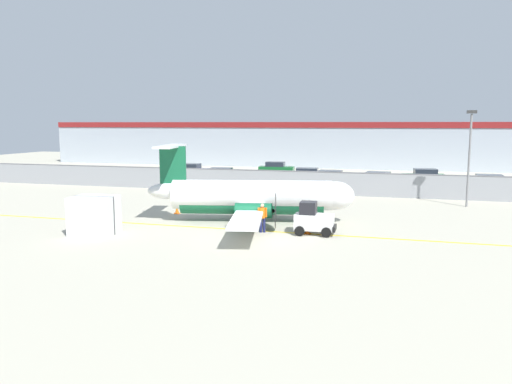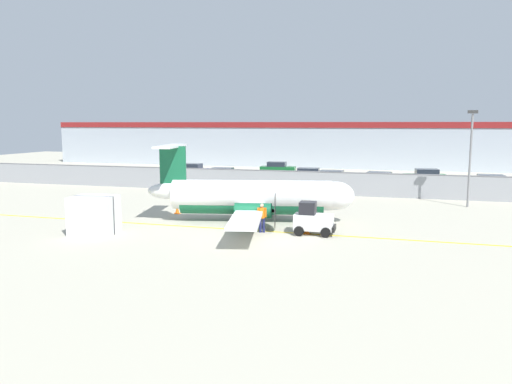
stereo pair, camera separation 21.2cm
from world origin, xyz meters
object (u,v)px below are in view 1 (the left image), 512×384
Objects in this scene: cargo_container at (94,215)px; parked_car_4 at (331,179)px; traffic_cone_near_right at (177,209)px; commuter_airplane at (255,197)px; parked_car_7 at (488,183)px; parked_car_0 at (191,171)px; parked_car_6 at (424,177)px; ground_crew_worker at (262,216)px; parked_car_1 at (220,175)px; parked_car_2 at (276,168)px; traffic_cone_far_left at (318,225)px; traffic_cone_far_right at (327,221)px; parked_car_5 at (379,180)px; apron_light_pole at (470,150)px; traffic_cone_near_left at (307,229)px; parked_car_3 at (308,176)px; baggage_tug at (313,220)px.

cargo_container reaches higher than parked_car_4.
cargo_container is 7.57m from traffic_cone_near_right.
parked_car_7 is (16.70, 18.60, -0.71)m from commuter_airplane.
parked_car_0 is 25.65m from parked_car_6.
traffic_cone_near_right is (-6.10, 1.28, -1.29)m from commuter_airplane.
ground_crew_worker and parked_car_1 have the same top height.
parked_car_1 is at bearing 104.14° from commuter_airplane.
ground_crew_worker is 31.85m from parked_car_2.
commuter_airplane is 3.70× the size of parked_car_2.
parked_car_4 is at bearing 63.88° from traffic_cone_near_right.
parked_car_2 and parked_car_4 have the same top height.
parked_car_7 is at bearing 37.24° from traffic_cone_near_right.
traffic_cone_far_left is 0.15× the size of parked_car_7.
parked_car_5 is at bearing 82.38° from traffic_cone_far_right.
ground_crew_worker and parked_car_0 have the same top height.
parked_car_6 is at bearing 100.74° from apron_light_pole.
apron_light_pole is (21.73, 16.05, 3.20)m from cargo_container.
cargo_container is 0.59× the size of parked_car_5.
cargo_container is (-7.83, -6.05, -0.50)m from commuter_airplane.
parked_car_0 is (-18.11, 25.52, 0.58)m from traffic_cone_near_left.
apron_light_pole reaches higher than commuter_airplane.
parked_car_5 is at bearing -11.46° from parked_car_0.
parked_car_0 is 0.98× the size of parked_car_4.
apron_light_pole reaches higher than parked_car_3.
traffic_cone_far_left is 1.00× the size of traffic_cone_far_right.
ground_crew_worker and parked_car_2 have the same top height.
traffic_cone_near_left is at bearing -106.15° from traffic_cone_far_right.
parked_car_2 is 15.82m from parked_car_5.
parked_car_7 reaches higher than traffic_cone_far_left.
parked_car_0 is at bearing 167.64° from parked_car_3.
cargo_container reaches higher than parked_car_6.
parked_car_6 is (16.79, -5.02, 0.00)m from parked_car_2.
baggage_tug is at bearing -44.79° from commuter_airplane.
parked_car_0 is at bearing 169.44° from parked_car_4.
parked_car_6 is (7.13, 24.60, 0.58)m from traffic_cone_far_left.
ground_crew_worker is 2.69m from traffic_cone_near_left.
apron_light_pole is (12.63, 12.96, 3.35)m from ground_crew_worker.
ground_crew_worker reaches higher than traffic_cone_near_right.
apron_light_pole is (9.28, 10.07, 3.99)m from traffic_cone_far_right.
commuter_airplane is at bearing -94.38° from parked_car_4.
parked_car_0 is 6.66m from parked_car_1.
parked_car_6 is at bearing 73.74° from traffic_cone_far_right.
ground_crew_worker is 23.91m from parked_car_1.
traffic_cone_near_right is at bearing 71.21° from cargo_container.
parked_car_2 is 0.98× the size of parked_car_6.
parked_car_4 is (-2.14, 18.84, 0.58)m from traffic_cone_far_right.
parked_car_2 is at bearing -24.87° from parked_car_7.
parked_car_2 is (-9.60, 30.89, 0.04)m from baggage_tug.
traffic_cone_far_right is 18.97m from parked_car_4.
parked_car_3 is 1.01× the size of parked_car_4.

